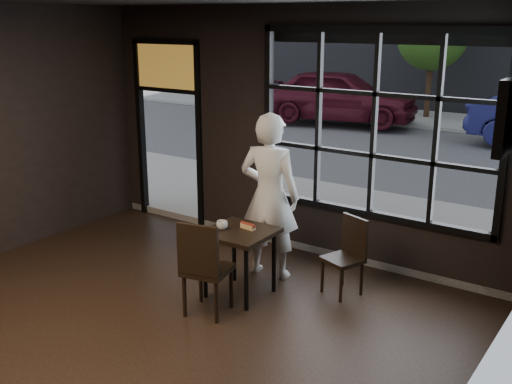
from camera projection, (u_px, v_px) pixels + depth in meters
The scene contains 12 objects.
floor at pixel (83, 361), 5.48m from camera, with size 6.00×7.00×0.02m, color black.
wall_right at pixel (410, 276), 3.39m from camera, with size 0.04×7.00×3.20m, color black.
window_frame at pixel (374, 125), 7.08m from camera, with size 3.06×0.12×2.28m, color black.
stained_transom at pixel (167, 66), 8.74m from camera, with size 1.20×0.06×0.70m, color orange.
cafe_table at pixel (240, 263), 6.69m from camera, with size 0.71×0.71×0.77m, color black.
chair_near at pixel (208, 266), 6.24m from camera, with size 0.45×0.45×1.05m, color black.
chair_window at pixel (343, 257), 6.70m from camera, with size 0.38×0.38×0.89m, color black.
man at pixel (270, 196), 7.05m from camera, with size 0.73×0.48×1.99m, color silver.
hotdog at pixel (248, 226), 6.63m from camera, with size 0.20×0.08×0.06m, color tan, non-canonical shape.
cup at pixel (222, 225), 6.61m from camera, with size 0.12×0.12×0.10m, color silver.
maroon_car at pixel (339, 96), 17.44m from camera, with size 1.83×4.54×1.55m, color #4A0F1C.
tree_left at pixel (433, 35), 17.94m from camera, with size 2.13×2.13×3.64m.
Camera 1 is at (4.07, -3.06, 3.00)m, focal length 42.00 mm.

